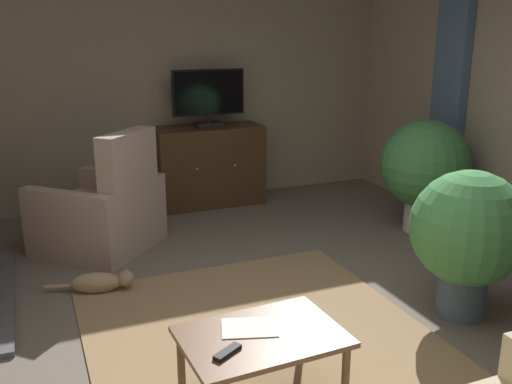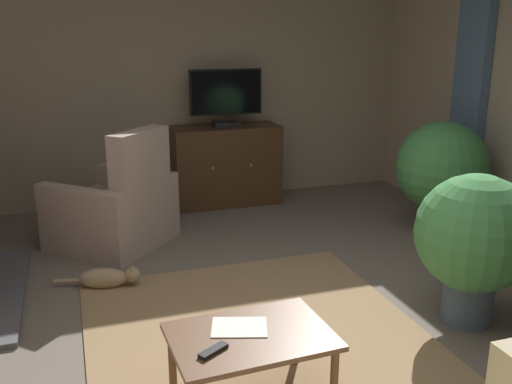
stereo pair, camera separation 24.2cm
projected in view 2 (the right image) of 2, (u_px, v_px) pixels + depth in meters
The scene contains 13 objects.
ground_plane at pixel (295, 337), 3.82m from camera, with size 5.93×7.33×0.04m, color #665B51.
wall_back at pixel (185, 90), 6.57m from camera, with size 5.93×0.10×2.61m, color gray.
curtain_panel_far at pixel (470, 85), 5.77m from camera, with size 0.10×0.44×2.19m, color slate.
rug_central at pixel (252, 327), 3.90m from camera, with size 2.21×2.15×0.01m, color #8E704C.
tv_cabinet at pixel (226, 167), 6.60m from camera, with size 1.23×0.55×0.91m.
television at pixel (226, 96), 6.33m from camera, with size 0.82×0.20×0.64m.
coffee_table at pixel (251, 342), 3.03m from camera, with size 0.88×0.63×0.42m.
tv_remote at pixel (213, 351), 2.84m from camera, with size 0.17×0.05×0.02m, color black.
folded_newspaper at pixel (239, 327), 3.08m from camera, with size 0.30×0.22×0.01m, color silver.
armchair_angled_to_table at pixel (116, 210), 5.33m from camera, with size 1.31×1.31×1.12m.
potted_plant_leafy_by_curtain at pixel (442, 169), 5.50m from camera, with size 0.88×0.88×1.14m.
potted_plant_small_fern_corner at pixel (475, 237), 3.83m from camera, with size 0.81×0.81×1.06m.
cat at pixel (107, 278), 4.49m from camera, with size 0.67×0.28×0.18m.
Camera 2 is at (-1.32, -3.14, 1.98)m, focal length 39.78 mm.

